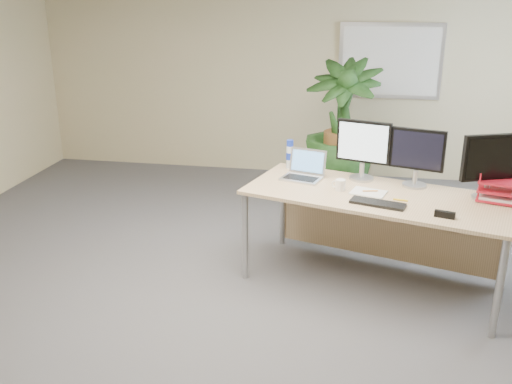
% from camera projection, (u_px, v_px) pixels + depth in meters
% --- Properties ---
extents(floor, '(8.00, 8.00, 0.00)m').
position_uv_depth(floor, '(231.00, 329.00, 4.30)').
color(floor, '#444448').
rests_on(floor, ground).
extents(back_wall, '(7.00, 0.04, 2.70)m').
position_uv_depth(back_wall, '(296.00, 74.00, 7.55)').
color(back_wall, '#C1B688').
rests_on(back_wall, floor).
extents(whiteboard, '(1.30, 0.04, 0.95)m').
position_uv_depth(whiteboard, '(390.00, 61.00, 7.24)').
color(whiteboard, silver).
rests_on(whiteboard, back_wall).
extents(desk, '(2.32, 1.46, 0.83)m').
position_uv_depth(desk, '(380.00, 209.00, 4.86)').
color(desk, tan).
rests_on(desk, floor).
extents(floor_plant, '(1.01, 1.01, 1.50)m').
position_uv_depth(floor_plant, '(341.00, 140.00, 6.65)').
color(floor_plant, '#163312').
rests_on(floor_plant, floor).
extents(monitor_left, '(0.47, 0.21, 0.53)m').
position_uv_depth(monitor_left, '(363.00, 146.00, 4.95)').
color(monitor_left, '#A5A5A9').
rests_on(monitor_left, desk).
extents(monitor_right, '(0.44, 0.20, 0.50)m').
position_uv_depth(monitor_right, '(417.00, 154.00, 4.78)').
color(monitor_right, '#A5A5A9').
rests_on(monitor_right, desk).
extents(monitor_dark, '(0.46, 0.22, 0.53)m').
position_uv_depth(monitor_dark, '(490.00, 163.00, 4.47)').
color(monitor_dark, '#A5A5A9').
rests_on(monitor_dark, desk).
extents(laptop, '(0.41, 0.38, 0.24)m').
position_uv_depth(laptop, '(304.00, 171.00, 5.08)').
color(laptop, '#B4B4B8').
rests_on(laptop, desk).
extents(keyboard, '(0.45, 0.25, 0.02)m').
position_uv_depth(keyboard, '(378.00, 203.00, 4.46)').
color(keyboard, black).
rests_on(keyboard, desk).
extents(coffee_mug, '(0.12, 0.08, 0.09)m').
position_uv_depth(coffee_mug, '(340.00, 185.00, 4.77)').
color(coffee_mug, white).
rests_on(coffee_mug, desk).
extents(spiral_notebook, '(0.32, 0.28, 0.01)m').
position_uv_depth(spiral_notebook, '(368.00, 193.00, 4.71)').
color(spiral_notebook, silver).
rests_on(spiral_notebook, desk).
extents(orange_pen, '(0.13, 0.04, 0.01)m').
position_uv_depth(orange_pen, '(370.00, 191.00, 4.71)').
color(orange_pen, orange).
rests_on(orange_pen, spiral_notebook).
extents(yellow_highlighter, '(0.11, 0.04, 0.02)m').
position_uv_depth(yellow_highlighter, '(400.00, 200.00, 4.54)').
color(yellow_highlighter, yellow).
rests_on(yellow_highlighter, desk).
extents(water_bottle, '(0.07, 0.07, 0.27)m').
position_uv_depth(water_bottle, '(290.00, 155.00, 5.34)').
color(water_bottle, silver).
rests_on(water_bottle, desk).
extents(letter_tray, '(0.41, 0.35, 0.16)m').
position_uv_depth(letter_tray, '(501.00, 192.00, 4.52)').
color(letter_tray, '#B31627').
rests_on(letter_tray, desk).
extents(stapler, '(0.15, 0.08, 0.05)m').
position_uv_depth(stapler, '(445.00, 215.00, 4.20)').
color(stapler, black).
rests_on(stapler, desk).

